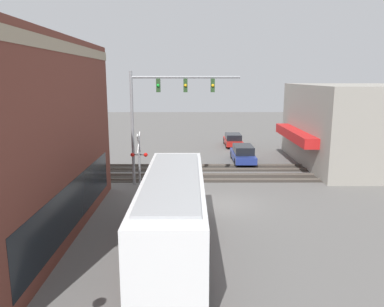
{
  "coord_description": "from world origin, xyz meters",
  "views": [
    {
      "loc": [
        -21.31,
        2.05,
        7.48
      ],
      "look_at": [
        3.26,
        1.97,
        2.44
      ],
      "focal_mm": 35.0,
      "sensor_mm": 36.0,
      "label": 1
    }
  ],
  "objects_px": {
    "parked_car_red": "(233,140)",
    "pedestrian_at_crossing": "(158,173)",
    "parked_car_blue": "(243,154)",
    "crossing_signal": "(139,155)",
    "city_bus": "(173,211)"
  },
  "relations": [
    {
      "from": "crossing_signal",
      "to": "parked_car_blue",
      "type": "bearing_deg",
      "value": -46.44
    },
    {
      "from": "parked_car_blue",
      "to": "parked_car_red",
      "type": "bearing_deg",
      "value": 0.0
    },
    {
      "from": "city_bus",
      "to": "pedestrian_at_crossing",
      "type": "xyz_separation_m",
      "value": [
        10.14,
        1.52,
        -0.94
      ]
    },
    {
      "from": "crossing_signal",
      "to": "parked_car_blue",
      "type": "relative_size",
      "value": 0.78
    },
    {
      "from": "crossing_signal",
      "to": "pedestrian_at_crossing",
      "type": "relative_size",
      "value": 2.08
    },
    {
      "from": "crossing_signal",
      "to": "city_bus",
      "type": "bearing_deg",
      "value": -164.16
    },
    {
      "from": "city_bus",
      "to": "pedestrian_at_crossing",
      "type": "relative_size",
      "value": 5.91
    },
    {
      "from": "parked_car_blue",
      "to": "parked_car_red",
      "type": "relative_size",
      "value": 1.09
    },
    {
      "from": "city_bus",
      "to": "pedestrian_at_crossing",
      "type": "distance_m",
      "value": 10.3
    },
    {
      "from": "parked_car_red",
      "to": "pedestrian_at_crossing",
      "type": "xyz_separation_m",
      "value": [
        -15.35,
        6.92,
        0.3
      ]
    },
    {
      "from": "parked_car_red",
      "to": "pedestrian_at_crossing",
      "type": "height_order",
      "value": "pedestrian_at_crossing"
    },
    {
      "from": "parked_car_red",
      "to": "pedestrian_at_crossing",
      "type": "relative_size",
      "value": 2.44
    },
    {
      "from": "parked_car_red",
      "to": "pedestrian_at_crossing",
      "type": "distance_m",
      "value": 16.84
    },
    {
      "from": "city_bus",
      "to": "parked_car_blue",
      "type": "distance_m",
      "value": 18.36
    },
    {
      "from": "crossing_signal",
      "to": "parked_car_red",
      "type": "relative_size",
      "value": 0.85
    }
  ]
}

